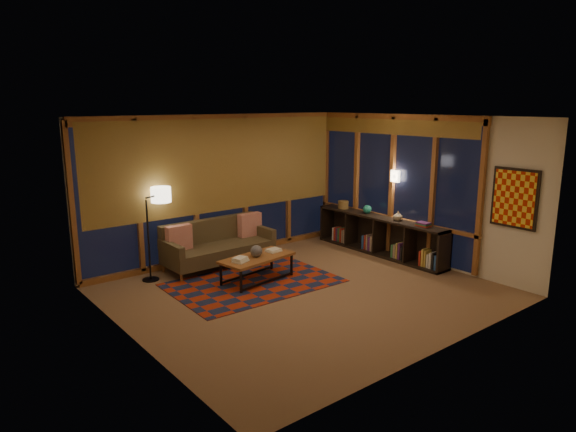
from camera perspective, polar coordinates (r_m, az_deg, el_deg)
floor at (r=8.15m, az=1.84°, el=-8.42°), size 5.50×5.00×0.01m
ceiling at (r=7.61m, az=1.98°, el=10.93°), size 5.50×5.00×0.01m
walls at (r=7.77m, az=1.91°, el=0.92°), size 5.51×5.01×2.70m
window_wall_back at (r=9.71m, az=-7.46°, el=3.17°), size 5.30×0.16×2.60m
window_wall_right at (r=10.07m, az=11.35°, el=3.36°), size 0.16×3.70×2.60m
wall_art at (r=8.73m, az=23.86°, el=1.81°), size 0.06×0.74×0.94m
wall_sconce at (r=9.90m, az=11.84°, el=4.36°), size 0.12×0.18×0.22m
sofa at (r=9.34m, az=-7.67°, el=-3.13°), size 1.99×0.83×0.81m
pillow_left at (r=9.06m, az=-12.02°, el=-2.31°), size 0.46×0.16×0.45m
pillow_right at (r=9.81m, az=-4.28°, el=-0.90°), size 0.46×0.16×0.46m
area_rug at (r=8.54m, az=-3.86°, el=-7.40°), size 2.71×1.85×0.01m
coffee_table at (r=8.57m, az=-3.44°, el=-5.86°), size 1.33×0.75×0.42m
book_stack_a at (r=8.26m, az=-5.37°, el=-4.83°), size 0.31×0.28×0.07m
book_stack_b at (r=8.77m, az=-1.61°, el=-3.82°), size 0.26×0.21×0.05m
ceramic_pot at (r=8.48m, az=-3.53°, el=-3.88°), size 0.21×0.21×0.20m
floor_lamp at (r=8.74m, az=-15.27°, el=-2.12°), size 0.60×0.51×1.54m
bookshelf at (r=10.17m, az=10.13°, el=-2.12°), size 0.40×3.00×0.75m
basket at (r=10.71m, az=6.16°, el=1.26°), size 0.25×0.25×0.16m
teal_bowl at (r=10.28m, az=8.79°, el=0.73°), size 0.22×0.22×0.17m
vase at (r=9.79m, az=12.12°, el=0.03°), size 0.20×0.20×0.18m
shelf_book_stack at (r=9.46m, az=14.81°, el=-0.87°), size 0.19×0.27×0.08m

